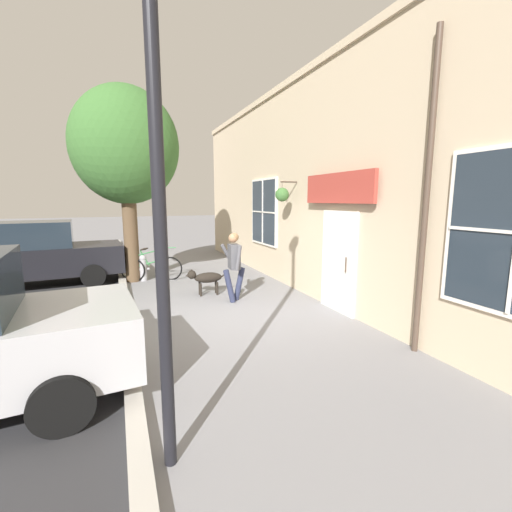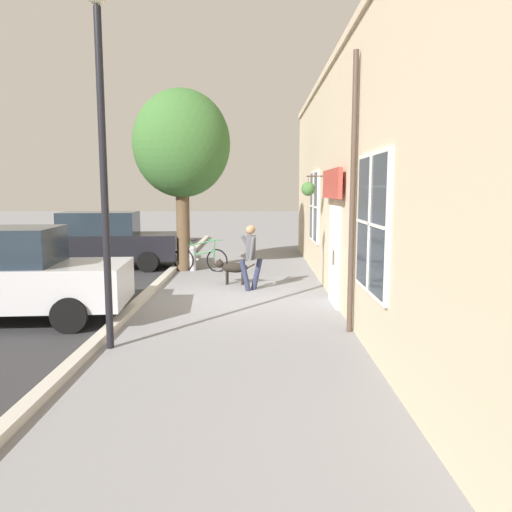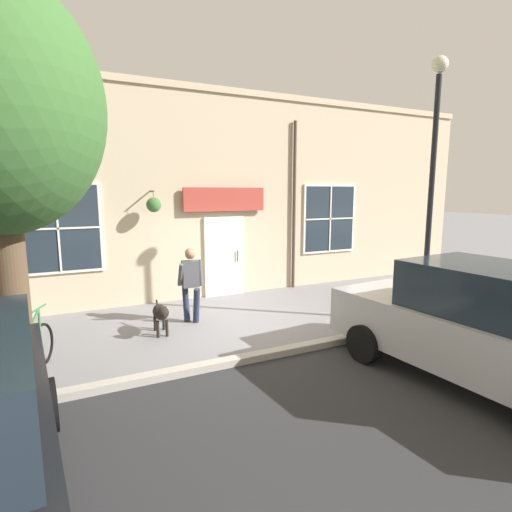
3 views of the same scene
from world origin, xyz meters
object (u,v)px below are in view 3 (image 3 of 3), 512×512
Objects in this scene: pedestrian_walking at (191,279)px; fire_hydrant at (28,361)px; leaning_bicycle at (35,355)px; parked_car_mid_block at (483,325)px; street_lamp at (434,156)px; dog_on_leash at (161,313)px.

fire_hydrant is at bearing -58.50° from pedestrian_walking.
pedestrian_walking is 3.29m from leaning_bicycle.
parked_car_mid_block is 5.75× the size of fire_hydrant.
pedestrian_walking is 5.55m from street_lamp.
leaning_bicycle is at bearing -94.36° from street_lamp.
street_lamp is at bearing 64.77° from pedestrian_walking.
fire_hydrant is (-2.71, -5.83, -0.48)m from parked_car_mid_block.
pedestrian_walking is 2.07× the size of fire_hydrant.
street_lamp is (-2.39, 1.56, 2.57)m from parked_car_mid_block.
parked_car_mid_block is at bearing 62.90° from leaning_bicycle.
leaning_bicycle is (1.07, -2.09, -0.06)m from dog_on_leash.
leaning_bicycle is at bearing 162.57° from fire_hydrant.
dog_on_leash is (0.49, -0.75, -0.51)m from pedestrian_walking.
parked_car_mid_block is at bearing 65.04° from fire_hydrant.
parked_car_mid_block reaches higher than fire_hydrant.
street_lamp reaches higher than leaning_bicycle.
street_lamp is 8.01m from fire_hydrant.
fire_hydrant is (1.30, -2.17, -0.04)m from dog_on_leash.
fire_hydrant is (-0.32, -7.40, -3.05)m from street_lamp.
street_lamp is at bearing 146.79° from parked_car_mid_block.
parked_car_mid_block is 6.45m from fire_hydrant.
dog_on_leash is at bearing -137.58° from parked_car_mid_block.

